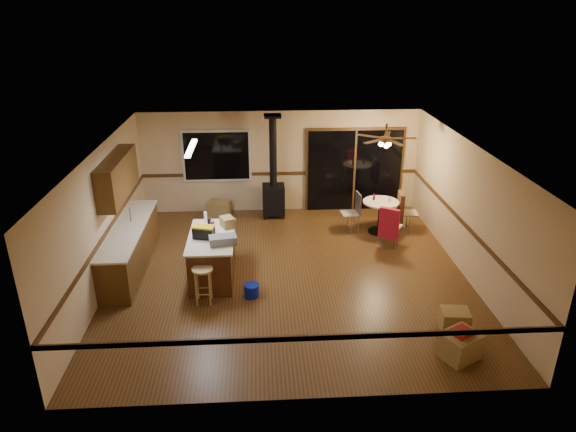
{
  "coord_description": "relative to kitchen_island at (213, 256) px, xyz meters",
  "views": [
    {
      "loc": [
        -0.56,
        -9.03,
        5.07
      ],
      "look_at": [
        0.0,
        0.3,
        1.15
      ],
      "focal_mm": 32.0,
      "sensor_mm": 36.0,
      "label": 1
    }
  ],
  "objects": [
    {
      "name": "box_under_window",
      "position": [
        -0.09,
        3.1,
        -0.24
      ],
      "size": [
        0.62,
        0.55,
        0.42
      ],
      "primitive_type": "cube",
      "rotation": [
        0.0,
        0.0,
        -0.28
      ],
      "color": "olive",
      "rests_on": "floor"
    },
    {
      "name": "chair_near",
      "position": [
        3.77,
        1.08,
        0.14
      ],
      "size": [
        0.6,
        0.62,
        0.7
      ],
      "color": "tan",
      "rests_on": "ground"
    },
    {
      "name": "blue_bucket",
      "position": [
        0.76,
        -0.77,
        -0.33
      ],
      "size": [
        0.3,
        0.3,
        0.24
      ],
      "primitive_type": "cylinder",
      "rotation": [
        0.0,
        0.0,
        0.05
      ],
      "color": "#0C1DB2",
      "rests_on": "floor"
    },
    {
      "name": "box_corner_b",
      "position": [
        4.13,
        -2.03,
        -0.27
      ],
      "size": [
        0.5,
        0.44,
        0.37
      ],
      "primitive_type": "cube",
      "rotation": [
        0.0,
        0.0,
        -0.13
      ],
      "color": "olive",
      "rests_on": "floor"
    },
    {
      "name": "countertop",
      "position": [
        -1.7,
        0.5,
        0.43
      ],
      "size": [
        0.64,
        3.04,
        0.04
      ],
      "primitive_type": "cube",
      "color": "beige",
      "rests_on": "lower_cabinets"
    },
    {
      "name": "box_small_red",
      "position": [
        3.96,
        -2.74,
        0.01
      ],
      "size": [
        0.37,
        0.35,
        0.08
      ],
      "primitive_type": "cube",
      "rotation": [
        0.0,
        0.0,
        0.5
      ],
      "color": "maroon",
      "rests_on": "box_corner_a"
    },
    {
      "name": "ceiling_fan",
      "position": [
        3.77,
        1.93,
        1.76
      ],
      "size": [
        0.24,
        0.24,
        0.55
      ],
      "color": "brown",
      "rests_on": "ceiling"
    },
    {
      "name": "wall_front",
      "position": [
        1.5,
        -3.5,
        0.85
      ],
      "size": [
        7.0,
        0.0,
        7.0
      ],
      "primitive_type": "plane",
      "rotation": [
        -1.57,
        0.0,
        0.0
      ],
      "color": "#CFB083",
      "rests_on": "ground"
    },
    {
      "name": "glass_red",
      "position": [
        3.62,
        2.03,
        0.4
      ],
      "size": [
        0.07,
        0.07,
        0.15
      ],
      "primitive_type": "cylinder",
      "rotation": [
        0.0,
        0.0,
        -0.31
      ],
      "color": "#590C14",
      "rests_on": "dining_table"
    },
    {
      "name": "wall_left",
      "position": [
        -2.0,
        0.0,
        0.85
      ],
      "size": [
        0.0,
        7.0,
        7.0
      ],
      "primitive_type": "plane",
      "rotation": [
        1.57,
        0.0,
        1.57
      ],
      "color": "#CFB083",
      "rests_on": "ground"
    },
    {
      "name": "upper_cabinets",
      "position": [
        -1.83,
        0.7,
        1.45
      ],
      "size": [
        0.35,
        2.0,
        0.8
      ],
      "primitive_type": "cube",
      "color": "#543515",
      "rests_on": "ground"
    },
    {
      "name": "bottle_pink",
      "position": [
        0.02,
        0.16,
        0.57
      ],
      "size": [
        0.09,
        0.09,
        0.25
      ],
      "primitive_type": "cylinder",
      "rotation": [
        0.0,
        0.0,
        -0.13
      ],
      "color": "#D84C8C",
      "rests_on": "kitchen_island"
    },
    {
      "name": "glass_cream",
      "position": [
        3.95,
        1.88,
        0.39
      ],
      "size": [
        0.06,
        0.06,
        0.13
      ],
      "primitive_type": "cylinder",
      "rotation": [
        0.0,
        0.0,
        -0.14
      ],
      "color": "beige",
      "rests_on": "dining_table"
    },
    {
      "name": "chair_rail",
      "position": [
        1.5,
        0.0,
        0.55
      ],
      "size": [
        7.0,
        7.0,
        0.08
      ],
      "primitive_type": null,
      "color": "#472A11",
      "rests_on": "ground"
    },
    {
      "name": "box_on_island",
      "position": [
        0.29,
        0.41,
        0.55
      ],
      "size": [
        0.33,
        0.38,
        0.21
      ],
      "primitive_type": "cube",
      "rotation": [
        0.0,
        0.0,
        0.43
      ],
      "color": "olive",
      "rests_on": "kitchen_island"
    },
    {
      "name": "chair_right",
      "position": [
        4.29,
        2.0,
        0.14
      ],
      "size": [
        0.5,
        0.46,
        0.7
      ],
      "color": "tan",
      "rests_on": "ground"
    },
    {
      "name": "lower_cabinets",
      "position": [
        -1.7,
        0.5,
        -0.02
      ],
      "size": [
        0.6,
        3.0,
        0.86
      ],
      "primitive_type": "cube",
      "color": "#543515",
      "rests_on": "ground"
    },
    {
      "name": "fluorescent_strip",
      "position": [
        -0.3,
        0.3,
        2.11
      ],
      "size": [
        0.1,
        1.2,
        0.04
      ],
      "primitive_type": "cube",
      "color": "white",
      "rests_on": "ceiling"
    },
    {
      "name": "bottle_dark",
      "position": [
        -0.04,
        0.21,
        0.58
      ],
      "size": [
        0.1,
        0.1,
        0.27
      ],
      "primitive_type": "cylinder",
      "rotation": [
        0.0,
        0.0,
        -0.28
      ],
      "color": "black",
      "rests_on": "kitchen_island"
    },
    {
      "name": "bottle_white",
      "position": [
        -0.17,
        0.72,
        0.55
      ],
      "size": [
        0.08,
        0.08,
        0.2
      ],
      "primitive_type": "cylinder",
      "rotation": [
        0.0,
        0.0,
        0.24
      ],
      "color": "white",
      "rests_on": "kitchen_island"
    },
    {
      "name": "wall_right",
      "position": [
        5.0,
        0.0,
        0.85
      ],
      "size": [
        0.0,
        7.0,
        7.0
      ],
      "primitive_type": "plane",
      "rotation": [
        1.57,
        0.0,
        -1.57
      ],
      "color": "#CFB083",
      "rests_on": "ground"
    },
    {
      "name": "sliding_door",
      "position": [
        3.4,
        3.45,
        0.6
      ],
      "size": [
        2.52,
        0.1,
        2.1
      ],
      "primitive_type": "cube",
      "color": "black",
      "rests_on": "ground"
    },
    {
      "name": "ceiling",
      "position": [
        1.5,
        0.0,
        2.15
      ],
      "size": [
        7.0,
        7.0,
        0.0
      ],
      "primitive_type": "plane",
      "rotation": [
        3.14,
        0.0,
        0.0
      ],
      "color": "silver",
      "rests_on": "ground"
    },
    {
      "name": "floor",
      "position": [
        1.5,
        0.0,
        -0.45
      ],
      "size": [
        7.0,
        7.0,
        0.0
      ],
      "primitive_type": "plane",
      "color": "#543417",
      "rests_on": "ground"
    },
    {
      "name": "chair_left",
      "position": [
        3.17,
        2.04,
        0.14
      ],
      "size": [
        0.45,
        0.44,
        0.51
      ],
      "color": "tan",
      "rests_on": "ground"
    },
    {
      "name": "toolbox_grey",
      "position": [
        0.25,
        -0.36,
        0.53
      ],
      "size": [
        0.54,
        0.36,
        0.16
      ],
      "primitive_type": "cube",
      "rotation": [
        0.0,
        0.0,
        0.17
      ],
      "color": "slate",
      "rests_on": "kitchen_island"
    },
    {
      "name": "wood_stove",
      "position": [
        1.3,
        3.05,
        0.28
      ],
      "size": [
        0.55,
        0.5,
        2.52
      ],
      "color": "black",
      "rests_on": "ground"
    },
    {
      "name": "window",
      "position": [
        -0.1,
        3.45,
        1.05
      ],
      "size": [
        1.72,
        0.1,
        1.32
      ],
      "primitive_type": "cube",
      "color": "black",
      "rests_on": "ground"
    },
    {
      "name": "box_corner_a",
      "position": [
        3.96,
        -2.74,
        -0.24
      ],
      "size": [
        0.71,
        0.67,
        0.42
      ],
      "primitive_type": "cube",
      "rotation": [
        0.0,
        0.0,
        0.5
      ],
      "color": "olive",
      "rests_on": "floor"
    },
    {
      "name": "toolbox_black",
      "position": [
        -0.13,
        -0.09,
        0.56
      ],
      "size": [
        0.43,
        0.3,
        0.22
      ],
      "primitive_type": "cube",
      "rotation": [
        0.0,
        0.0,
        -0.25
      ],
      "color": "black",
      "rests_on": "kitchen_island"
    },
    {
      "name": "kitchen_island",
      "position": [
        0.0,
        0.0,
        0.0
      ],
      "size": [
        0.88,
        1.68,
        0.9
      ],
      "color": "#4C2713",
      "rests_on": "ground"
    },
    {
      "name": "dining_table",
      "position": [
        3.77,
        1.93,
        0.08
      ],
      "size": [
        0.84,
        0.84,
        0.78
      ],
      "color": "black",
      "rests_on": "ground"
    },
    {
      "name": "wall_back",
      "position": [
        1.5,
        3.5,
        0.85
      ],
      "size": [
        7.0,
        0.0,
        7.0
      ],
      "primitive_type": "plane",
      "rotation": [
        1.57,
        0.0,
        0.0
      ],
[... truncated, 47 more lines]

